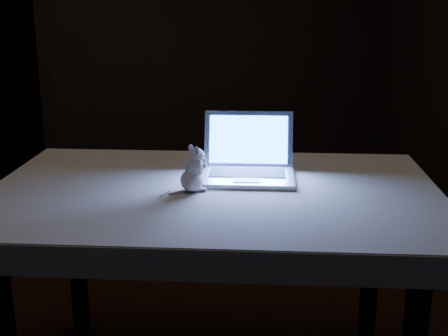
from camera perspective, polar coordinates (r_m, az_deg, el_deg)
name	(u,v)px	position (r m, az deg, el deg)	size (l,w,h in m)	color
back_wall	(121,29)	(4.90, -9.75, 12.89)	(4.50, 0.04, 2.60)	black
table	(214,293)	(2.40, -0.92, -11.78)	(1.58, 1.01, 0.85)	black
tablecloth	(196,198)	(2.28, -2.64, -2.91)	(1.68, 1.12, 0.10)	beige
laptop	(247,149)	(2.31, 2.25, 1.81)	(0.36, 0.32, 0.25)	#B1B1B6
plush_mouse	(192,169)	(2.18, -3.11, -0.10)	(0.12, 0.12, 0.17)	silver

